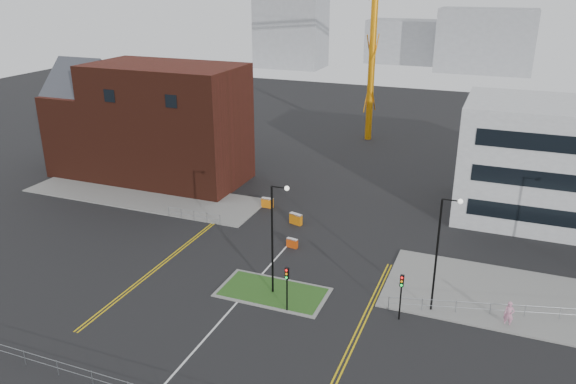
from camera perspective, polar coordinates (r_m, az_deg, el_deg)
name	(u,v)px	position (r m, az deg, el deg)	size (l,w,h in m)	color
ground	(200,344)	(39.95, -8.94, -15.06)	(200.00, 200.00, 0.00)	black
pavement_left	(144,195)	(66.15, -14.47, -0.31)	(28.00, 8.00, 0.12)	slate
pavement_right	(545,304)	(47.77, 24.66, -10.31)	(24.00, 10.00, 0.12)	slate
island_kerb	(273,292)	(45.08, -1.55, -10.14)	(8.60, 4.60, 0.08)	slate
grass_island	(273,292)	(45.07, -1.55, -10.12)	(8.00, 4.00, 0.12)	#1D4918
brick_building	(147,123)	(70.47, -14.14, 6.82)	(24.20, 10.07, 14.24)	#411A10
streetlamp_island	(275,231)	(42.48, -1.35, -3.98)	(1.46, 0.36, 9.18)	black
streetlamp_right_near	(441,246)	(41.62, 15.25, -5.32)	(1.46, 0.36, 9.18)	black
traffic_light_island	(287,281)	(41.53, -0.11, -9.02)	(0.28, 0.33, 3.65)	black
traffic_light_right	(401,289)	(41.40, 11.44, -9.59)	(0.28, 0.33, 3.65)	black
railing_left	(194,214)	(58.09, -9.54, -2.21)	(6.05, 0.05, 1.10)	gray
railing_right	(525,309)	(45.12, 22.97, -10.88)	(19.05, 5.05, 1.10)	gray
centre_line	(214,328)	(41.35, -7.52, -13.58)	(0.15, 30.00, 0.01)	silver
yellow_left_a	(168,258)	(51.35, -12.11, -6.55)	(0.12, 24.00, 0.01)	gold
yellow_left_b	(171,258)	(51.20, -11.82, -6.62)	(0.12, 24.00, 0.01)	gold
yellow_right_a	(358,327)	(41.51, 7.17, -13.40)	(0.12, 20.00, 0.01)	gold
yellow_right_b	(363,327)	(41.46, 7.58, -13.48)	(0.12, 20.00, 0.01)	gold
skyline_a	(291,26)	(158.66, 0.32, 16.53)	(18.00, 12.00, 22.00)	gray
skyline_b	(485,41)	(158.35, 19.42, 14.29)	(24.00, 12.00, 16.00)	gray
skyline_d	(421,42)	(170.22, 13.32, 14.60)	(30.00, 12.00, 12.00)	gray
pedestrian	(509,314)	(43.64, 21.52, -11.48)	(0.71, 0.47, 1.96)	pink
barrier_left	(267,202)	(60.66, -2.11, -1.06)	(1.29, 0.44, 1.09)	#D0690B
barrier_mid	(292,243)	(51.86, 0.43, -5.17)	(1.09, 0.50, 0.89)	#C53F0A
barrier_right	(296,218)	(56.56, 0.80, -2.71)	(1.42, 0.82, 1.13)	#C7690B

